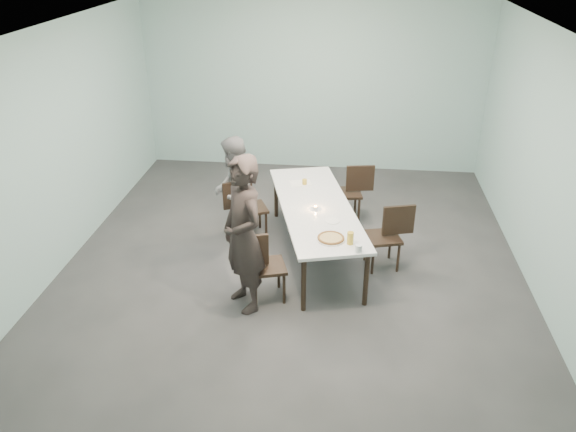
# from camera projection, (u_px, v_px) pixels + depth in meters

# --- Properties ---
(ground) EXTENTS (7.00, 7.00, 0.00)m
(ground) POSITION_uv_depth(u_px,v_px,m) (292.00, 264.00, 7.49)
(ground) COLOR #333335
(ground) RESTS_ON ground
(room_shell) EXTENTS (6.02, 7.02, 3.01)m
(room_shell) POSITION_uv_depth(u_px,v_px,m) (293.00, 117.00, 6.56)
(room_shell) COLOR #95BCBB
(room_shell) RESTS_ON ground
(table) EXTENTS (1.53, 2.74, 0.75)m
(table) POSITION_uv_depth(u_px,v_px,m) (316.00, 209.00, 7.40)
(table) COLOR white
(table) RESTS_ON ground
(chair_near_left) EXTENTS (0.65, 0.53, 0.87)m
(chair_near_left) POSITION_uv_depth(u_px,v_px,m) (260.00, 262.00, 6.59)
(chair_near_left) COLOR black
(chair_near_left) RESTS_ON ground
(chair_far_left) EXTENTS (0.65, 0.56, 0.87)m
(chair_far_left) POSITION_uv_depth(u_px,v_px,m) (246.00, 205.00, 7.96)
(chair_far_left) COLOR black
(chair_far_left) RESTS_ON ground
(chair_near_right) EXTENTS (0.65, 0.52, 0.87)m
(chair_near_right) POSITION_uv_depth(u_px,v_px,m) (389.00, 232.00, 7.24)
(chair_near_right) COLOR black
(chair_near_right) RESTS_ON ground
(chair_far_right) EXTENTS (0.64, 0.48, 0.87)m
(chair_far_right) POSITION_uv_depth(u_px,v_px,m) (352.00, 189.00, 8.45)
(chair_far_right) COLOR black
(chair_far_right) RESTS_ON ground
(diner_near) EXTENTS (0.77, 0.82, 1.88)m
(diner_near) POSITION_uv_depth(u_px,v_px,m) (243.00, 235.00, 6.27)
(diner_near) COLOR black
(diner_near) RESTS_ON ground
(diner_far) EXTENTS (0.64, 0.79, 1.52)m
(diner_far) POSITION_uv_depth(u_px,v_px,m) (234.00, 190.00, 7.78)
(diner_far) COLOR slate
(diner_far) RESTS_ON ground
(pizza) EXTENTS (0.34, 0.34, 0.04)m
(pizza) POSITION_uv_depth(u_px,v_px,m) (331.00, 238.00, 6.56)
(pizza) COLOR white
(pizza) RESTS_ON table
(side_plate) EXTENTS (0.18, 0.18, 0.01)m
(side_plate) POSITION_uv_depth(u_px,v_px,m) (332.00, 221.00, 6.97)
(side_plate) COLOR white
(side_plate) RESTS_ON table
(beer_glass) EXTENTS (0.08, 0.08, 0.15)m
(beer_glass) POSITION_uv_depth(u_px,v_px,m) (350.00, 238.00, 6.44)
(beer_glass) COLOR gold
(beer_glass) RESTS_ON table
(water_tumbler) EXTENTS (0.08, 0.08, 0.09)m
(water_tumbler) POSITION_uv_depth(u_px,v_px,m) (359.00, 248.00, 6.30)
(water_tumbler) COLOR silver
(water_tumbler) RESTS_ON table
(tealight) EXTENTS (0.06, 0.06, 0.05)m
(tealight) POSITION_uv_depth(u_px,v_px,m) (315.00, 208.00, 7.26)
(tealight) COLOR silver
(tealight) RESTS_ON table
(amber_tumbler) EXTENTS (0.07, 0.07, 0.08)m
(amber_tumbler) POSITION_uv_depth(u_px,v_px,m) (305.00, 182.00, 7.96)
(amber_tumbler) COLOR gold
(amber_tumbler) RESTS_ON table
(menu) EXTENTS (0.35, 0.29, 0.01)m
(menu) POSITION_uv_depth(u_px,v_px,m) (301.00, 183.00, 8.01)
(menu) COLOR silver
(menu) RESTS_ON table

